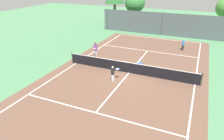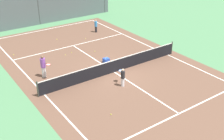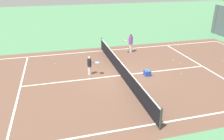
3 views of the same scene
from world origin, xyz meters
name	(u,v)px [view 2 (image 2 of 3)]	position (x,y,z in m)	size (l,w,h in m)	color
ground_plane	(114,72)	(0.00, 0.00, 0.00)	(80.00, 80.00, 0.00)	#4C8456
court_surface	(114,72)	(0.00, 0.00, 0.00)	(13.00, 25.00, 0.01)	brown
tennis_net	(114,66)	(0.00, 0.00, 0.51)	(11.90, 0.10, 1.10)	#333833
perimeter_fence	(39,10)	(0.00, 14.00, 1.60)	(18.00, 0.12, 3.20)	#515B60
player_0	(96,26)	(3.64, 8.31, 0.67)	(0.28, 0.28, 1.30)	#232328
player_1	(43,66)	(-4.52, 2.27, 0.86)	(0.55, 0.93, 1.66)	silver
player_2	(123,77)	(-0.72, -1.96, 0.68)	(0.57, 0.85, 1.30)	silver
ball_crate	(106,60)	(0.45, 1.75, 0.18)	(0.45, 0.39, 0.43)	blue
tennis_ball_0	(111,114)	(-3.26, -4.23, 0.03)	(0.07, 0.07, 0.07)	#CCE533
tennis_ball_1	(86,39)	(1.78, 7.23, 0.03)	(0.07, 0.07, 0.07)	#CCE533
tennis_ball_2	(57,39)	(-0.55, 8.64, 0.03)	(0.07, 0.07, 0.07)	#CCE533
tennis_ball_3	(72,52)	(-0.87, 5.04, 0.03)	(0.07, 0.07, 0.07)	#CCE533
tennis_ball_4	(95,51)	(0.87, 4.10, 0.03)	(0.07, 0.07, 0.07)	#CCE533
tennis_ball_5	(65,55)	(-1.56, 4.87, 0.03)	(0.07, 0.07, 0.07)	#CCE533
tennis_ball_6	(14,55)	(-5.09, 7.36, 0.03)	(0.07, 0.07, 0.07)	#CCE533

